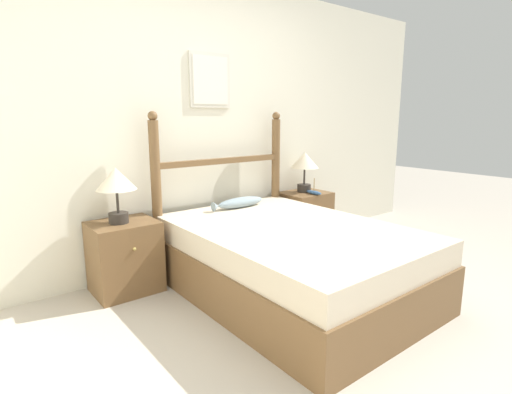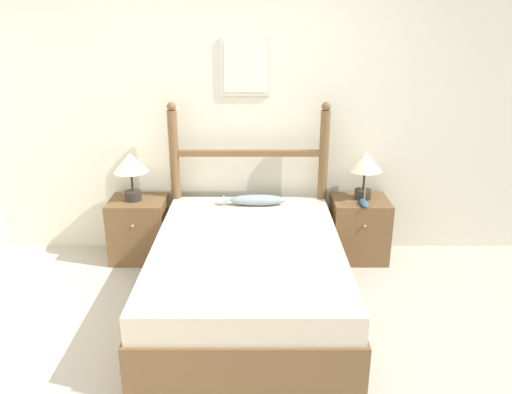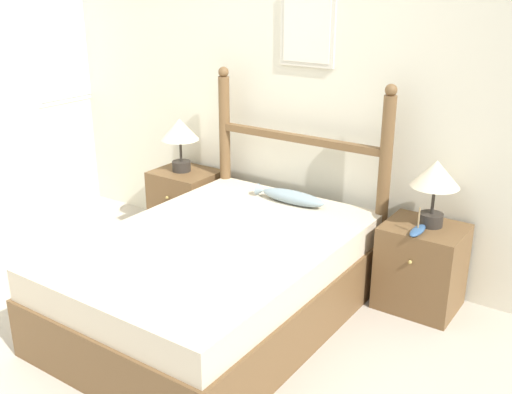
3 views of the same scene
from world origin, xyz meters
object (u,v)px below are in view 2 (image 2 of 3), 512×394
object	(u,v)px
bed	(246,276)
model_boat	(363,203)
nightstand_right	(357,229)
table_lamp_left	(129,166)
fish_pillow	(254,200)
nightstand_left	(138,229)
table_lamp_right	(364,165)

from	to	relation	value
bed	model_boat	distance (m)	1.24
bed	model_boat	xyz separation A→B (m)	(0.97, 0.71, 0.31)
nightstand_right	model_boat	size ratio (longest dim) A/B	2.77
nightstand_right	table_lamp_left	size ratio (longest dim) A/B	1.32
bed	fish_pillow	size ratio (longest dim) A/B	3.65
nightstand_right	table_lamp_left	bearing A→B (deg)	-179.83
bed	nightstand_left	size ratio (longest dim) A/B	3.52
bed	nightstand_left	bearing A→B (deg)	139.34
table_lamp_right	bed	bearing A→B (deg)	-138.76
nightstand_left	fish_pillow	bearing A→B (deg)	-4.85
nightstand_right	table_lamp_right	size ratio (longest dim) A/B	1.32
table_lamp_left	fish_pillow	distance (m)	1.10
table_lamp_left	bed	bearing A→B (deg)	-39.66
bed	nightstand_left	xyz separation A→B (m)	(-0.98, 0.84, 0.01)
nightstand_left	table_lamp_right	xyz separation A→B (m)	(1.97, 0.03, 0.58)
nightstand_left	table_lamp_right	size ratio (longest dim) A/B	1.32
nightstand_right	table_lamp_right	xyz separation A→B (m)	(0.02, 0.03, 0.58)
model_boat	fish_pillow	world-z (taller)	model_boat
model_boat	table_lamp_right	bearing A→B (deg)	82.49
table_lamp_left	fish_pillow	bearing A→B (deg)	-4.40
nightstand_left	fish_pillow	world-z (taller)	fish_pillow
nightstand_right	table_lamp_left	xyz separation A→B (m)	(-1.98, -0.01, 0.58)
bed	nightstand_left	world-z (taller)	nightstand_left
nightstand_left	nightstand_right	size ratio (longest dim) A/B	1.00
nightstand_right	table_lamp_right	bearing A→B (deg)	60.43
nightstand_right	model_boat	distance (m)	0.33
nightstand_left	fish_pillow	size ratio (longest dim) A/B	1.04
table_lamp_left	fish_pillow	xyz separation A→B (m)	(1.06, -0.08, -0.28)
model_boat	nightstand_right	bearing A→B (deg)	89.05
table_lamp_right	fish_pillow	xyz separation A→B (m)	(-0.94, -0.12, -0.28)
fish_pillow	model_boat	bearing A→B (deg)	-2.73
fish_pillow	nightstand_right	bearing A→B (deg)	5.45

